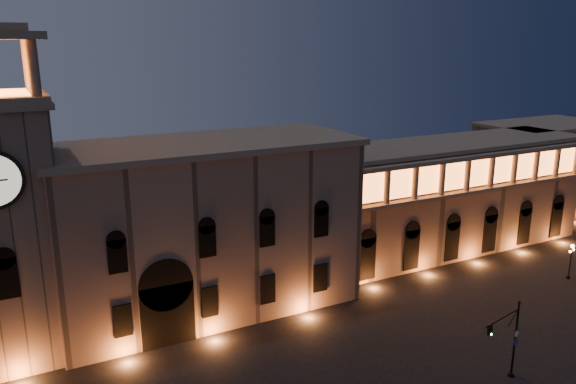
# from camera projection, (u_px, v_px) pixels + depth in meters

# --- Properties ---
(government_building) EXTENTS (30.80, 12.80, 17.60)m
(government_building) POSITION_uv_depth(u_px,v_px,m) (206.00, 227.00, 57.08)
(government_building) COLOR #7B6251
(government_building) RESTS_ON ground
(colonnade_wing) EXTENTS (40.60, 11.50, 14.50)m
(colonnade_wing) POSITION_uv_depth(u_px,v_px,m) (446.00, 195.00, 74.28)
(colonnade_wing) COLOR #775D4C
(colonnade_wing) RESTS_ON ground
(secondary_building) EXTENTS (20.00, 12.00, 14.00)m
(secondary_building) POSITION_uv_depth(u_px,v_px,m) (542.00, 169.00, 91.11)
(secondary_building) COLOR #775D4C
(secondary_building) RESTS_ON ground
(traffic_light) EXTENTS (4.92, 1.36, 6.87)m
(traffic_light) POSITION_uv_depth(u_px,v_px,m) (510.00, 341.00, 45.45)
(traffic_light) COLOR black
(traffic_light) RESTS_ON ground
(street_lamp_far) EXTENTS (1.42, 0.63, 4.26)m
(street_lamp_far) POSITION_uv_depth(u_px,v_px,m) (571.00, 258.00, 65.53)
(street_lamp_far) COLOR black
(street_lamp_far) RESTS_ON ground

